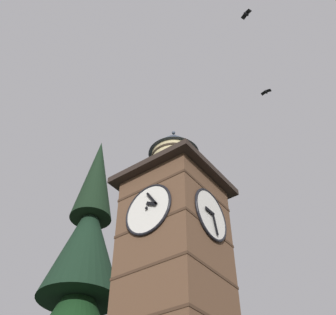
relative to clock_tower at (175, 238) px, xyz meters
name	(u,v)px	position (x,y,z in m)	size (l,w,h in m)	color
clock_tower	(175,238)	(0.00, 0.00, 0.00)	(3.75, 3.75, 9.59)	brown
flying_bird_high	(266,92)	(-4.84, 3.06, 10.80)	(0.29, 0.60, 0.16)	black
flying_bird_low	(246,14)	(0.31, 4.54, 10.42)	(0.38, 0.60, 0.16)	black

